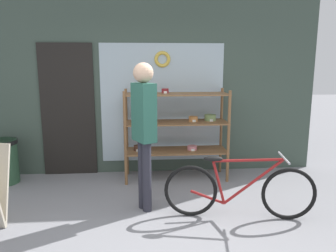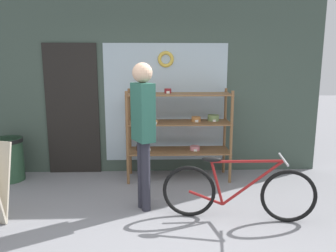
# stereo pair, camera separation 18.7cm
# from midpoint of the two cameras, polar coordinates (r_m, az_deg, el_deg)

# --- Properties ---
(ground_plane) EXTENTS (30.00, 30.00, 0.00)m
(ground_plane) POSITION_cam_midpoint_polar(r_m,az_deg,el_deg) (3.39, -3.40, -21.08)
(ground_plane) COLOR gray
(storefront_facade) EXTENTS (5.46, 0.13, 3.03)m
(storefront_facade) POSITION_cam_midpoint_polar(r_m,az_deg,el_deg) (5.33, -4.62, 7.56)
(storefront_facade) COLOR #3D4C42
(storefront_facade) RESTS_ON ground_plane
(display_case) EXTENTS (1.58, 0.51, 1.41)m
(display_case) POSITION_cam_midpoint_polar(r_m,az_deg,el_deg) (5.04, 0.40, 0.15)
(display_case) COLOR brown
(display_case) RESTS_ON ground_plane
(bicycle) EXTENTS (1.74, 0.47, 0.76)m
(bicycle) POSITION_cam_midpoint_polar(r_m,az_deg,el_deg) (3.94, 10.83, -10.94)
(bicycle) COLOR black
(bicycle) RESTS_ON ground_plane
(pedestrian) EXTENTS (0.31, 0.37, 1.80)m
(pedestrian) POSITION_cam_midpoint_polar(r_m,az_deg,el_deg) (3.90, -5.57, 0.32)
(pedestrian) COLOR #282833
(pedestrian) RESTS_ON ground_plane
(trash_bin) EXTENTS (0.47, 0.47, 0.67)m
(trash_bin) POSITION_cam_midpoint_polar(r_m,az_deg,el_deg) (5.58, -27.77, -5.24)
(trash_bin) COLOR #2D5138
(trash_bin) RESTS_ON ground_plane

